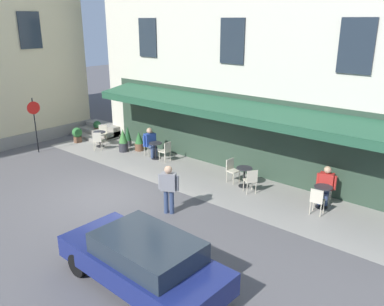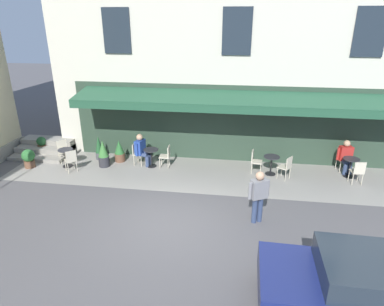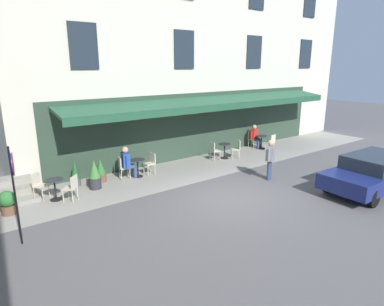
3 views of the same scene
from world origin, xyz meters
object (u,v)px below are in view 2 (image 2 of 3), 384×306
Objects in this scene: cafe_chair_cream_kerbside at (63,149)px; cafe_table_near_entrance at (66,155)px; cafe_chair_cream_facing_street at (286,166)px; walking_pedestrian_in_grey at (259,193)px; cafe_chair_cream_near_door at (255,160)px; seated_companion_in_blue at (142,149)px; seated_patron_in_red at (346,156)px; potted_plant_entrance_left at (29,158)px; cafe_chair_cream_by_window at (71,159)px; parked_car_navy at (372,286)px; cafe_table_mid_terrace at (151,155)px; potted_plant_mid_terrace at (42,145)px; potted_plant_entrance_right at (99,148)px; cafe_chair_cream_corner_left at (342,157)px; cafe_table_streetside at (350,165)px; cafe_chair_cream_under_awning at (137,152)px; potted_plant_by_steps at (119,151)px; cafe_chair_cream_back_row at (358,171)px; cafe_table_far_end at (271,163)px; cafe_chair_cream_corner_right at (166,155)px.

cafe_table_near_entrance is at bearing 129.59° from cafe_chair_cream_kerbside.
walking_pedestrian_in_grey is at bearing 68.90° from cafe_chair_cream_facing_street.
cafe_chair_cream_near_door is 4.55m from seated_companion_in_blue.
seated_patron_in_red reaches higher than potted_plant_entrance_left.
cafe_chair_cream_by_window is 10.77m from parked_car_navy.
cafe_table_mid_terrace is 5.40m from walking_pedestrian_in_grey.
potted_plant_mid_terrace is at bearing -7.23° from seated_companion_in_blue.
cafe_table_near_entrance is at bearing -46.38° from cafe_chair_cream_by_window.
potted_plant_entrance_right is at bearing -153.52° from potted_plant_entrance_left.
seated_companion_in_blue reaches higher than seated_patron_in_red.
cafe_chair_cream_near_door reaches higher than cafe_table_near_entrance.
seated_patron_in_red is at bearing 102.26° from cafe_chair_cream_corner_left.
cafe_table_streetside is 8.14m from seated_companion_in_blue.
potted_plant_entrance_right is at bearing -30.97° from walking_pedestrian_in_grey.
walking_pedestrian_in_grey is at bearing 158.47° from cafe_table_near_entrance.
potted_plant_mid_terrace is at bearing -6.99° from cafe_chair_cream_under_awning.
cafe_chair_cream_near_door is at bearing 176.67° from potted_plant_by_steps.
cafe_chair_cream_corner_left is at bearing -176.14° from cafe_chair_cream_kerbside.
seated_patron_in_red is 12.61m from potted_plant_entrance_left.
cafe_chair_cream_near_door is 0.70× the size of seated_patron_in_red.
parked_car_navy is at bearing 147.96° from cafe_table_near_entrance.
parked_car_navy reaches higher than potted_plant_by_steps.
cafe_chair_cream_facing_street is at bearing -176.37° from cafe_chair_cream_by_window.
cafe_table_streetside is at bearing -176.72° from cafe_table_near_entrance.
cafe_chair_cream_back_row is at bearing -179.94° from cafe_table_near_entrance.
seated_patron_in_red reaches higher than cafe_table_far_end.
cafe_chair_cream_under_awning is 9.56m from parked_car_navy.
cafe_chair_cream_corner_left is at bearing -100.57° from parked_car_navy.
cafe_chair_cream_kerbside is (0.84, -0.94, 0.00)m from cafe_chair_cream_by_window.
potted_plant_mid_terrace is at bearing -32.29° from parked_car_navy.
cafe_chair_cream_corner_right is 7.03m from seated_patron_in_red.
seated_patron_in_red reaches higher than cafe_chair_cream_corner_left.
cafe_chair_cream_corner_right is at bearing 173.38° from potted_plant_mid_terrace.
cafe_table_mid_terrace is at bearing 1.90° from cafe_chair_cream_corner_right.
cafe_chair_cream_corner_right is 4.14m from cafe_table_far_end.
potted_plant_by_steps is (9.27, -0.82, -0.09)m from cafe_chair_cream_back_row.
cafe_chair_cream_near_door is at bearing 176.12° from potted_plant_entrance_right.
cafe_chair_cream_by_window is at bearing 2.49° from cafe_chair_cream_back_row.
cafe_table_mid_terrace is 4.15m from cafe_chair_cream_near_door.
cafe_chair_cream_facing_street reaches higher than cafe_table_mid_terrace.
seated_companion_in_blue is at bearing -38.17° from walking_pedestrian_in_grey.
seated_patron_in_red is at bearing -167.81° from cafe_table_far_end.
cafe_table_streetside is at bearing 178.26° from potted_plant_entrance_right.
potted_plant_entrance_right reaches higher than cafe_chair_cream_back_row.
potted_plant_mid_terrace is at bearing -0.66° from seated_patron_in_red.
cafe_table_far_end is 0.82× the size of cafe_chair_cream_near_door.
cafe_table_near_entrance is 0.72× the size of potted_plant_entrance_right.
parked_car_navy is (-6.85, 6.67, 0.16)m from cafe_chair_cream_under_awning.
cafe_chair_cream_back_row reaches higher than potted_plant_mid_terrace.
cafe_table_far_end is at bearing 176.30° from potted_plant_by_steps.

